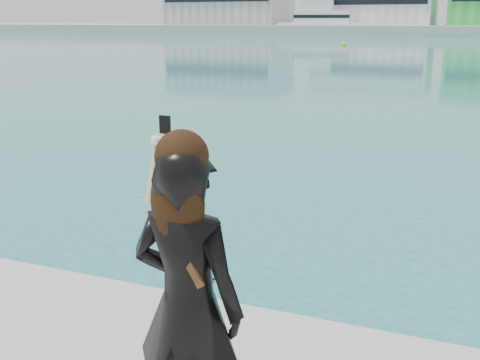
# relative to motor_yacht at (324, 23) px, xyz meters

# --- Properties ---
(warehouse_white) EXTENTS (24.48, 15.35, 9.50)m
(warehouse_white) POSITION_rel_motor_yacht_xyz_m (7.50, 11.78, 4.26)
(warehouse_white) COLOR silver
(warehouse_white) RESTS_ON far_quay
(flagpole_left) EXTENTS (1.28, 0.16, 8.00)m
(flagpole_left) POSITION_rel_motor_yacht_xyz_m (-8.41, 4.80, 4.04)
(flagpole_left) COLOR silver
(flagpole_left) RESTS_ON far_quay
(motor_yacht) EXTENTS (19.68, 8.73, 8.88)m
(motor_yacht) POSITION_rel_motor_yacht_xyz_m (0.00, 0.00, 0.00)
(motor_yacht) COLOR white
(motor_yacht) RESTS_ON ground
(buoy_far) EXTENTS (0.50, 0.50, 0.50)m
(buoy_far) POSITION_rel_motor_yacht_xyz_m (14.44, -45.05, -2.50)
(buoy_far) COLOR yellow
(buoy_far) RESTS_ON ground
(woman) EXTENTS (0.65, 0.45, 1.81)m
(woman) POSITION_rel_motor_yacht_xyz_m (30.27, -116.92, -0.78)
(woman) COLOR black
(woman) RESTS_ON near_quay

